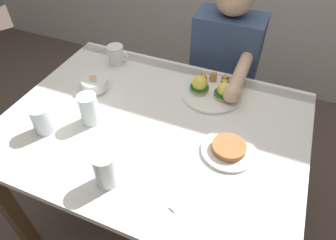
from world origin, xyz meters
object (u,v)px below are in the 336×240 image
at_px(dining_table, 154,140).
at_px(water_glass_far, 89,111).
at_px(coffee_mug, 116,54).
at_px(diner_person, 223,70).
at_px(eggs_benedict_plate, 211,90).
at_px(water_glass_near, 43,120).
at_px(water_glass_extra, 106,171).
at_px(fruit_bowl, 95,84).
at_px(fork, 185,196).
at_px(side_plate, 228,149).

bearing_deg(dining_table, water_glass_far, -160.05).
bearing_deg(coffee_mug, diner_person, 29.33).
bearing_deg(dining_table, eggs_benedict_plate, 57.81).
bearing_deg(water_glass_near, water_glass_extra, -18.14).
height_order(water_glass_extra, diner_person, diner_person).
distance_m(fruit_bowl, water_glass_extra, 0.52).
bearing_deg(eggs_benedict_plate, water_glass_near, -139.36).
bearing_deg(water_glass_far, fork, -21.25).
height_order(eggs_benedict_plate, water_glass_far, water_glass_far).
relative_size(coffee_mug, water_glass_near, 0.97).
xyz_separation_m(water_glass_far, water_glass_extra, (0.21, -0.23, 0.00)).
bearing_deg(fork, water_glass_near, 173.34).
bearing_deg(dining_table, fork, -48.29).
bearing_deg(diner_person, eggs_benedict_plate, -86.43).
height_order(side_plate, diner_person, diner_person).
distance_m(fruit_bowl, diner_person, 0.70).
xyz_separation_m(coffee_mug, fork, (0.58, -0.59, -0.05)).
distance_m(fruit_bowl, fork, 0.68).
height_order(coffee_mug, water_glass_near, water_glass_near).
distance_m(coffee_mug, water_glass_extra, 0.71).
bearing_deg(side_plate, water_glass_extra, -140.50).
bearing_deg(eggs_benedict_plate, coffee_mug, 173.08).
relative_size(water_glass_near, diner_person, 0.10).
bearing_deg(coffee_mug, side_plate, -28.22).
bearing_deg(fruit_bowl, water_glass_extra, -52.98).
bearing_deg(water_glass_extra, fork, 9.45).
height_order(coffee_mug, water_glass_extra, water_glass_extra).
bearing_deg(water_glass_far, eggs_benedict_plate, 41.11).
height_order(fork, water_glass_extra, water_glass_extra).
xyz_separation_m(water_glass_extra, diner_person, (0.17, 0.91, -0.15)).
distance_m(dining_table, side_plate, 0.34).
relative_size(eggs_benedict_plate, fork, 1.78).
height_order(eggs_benedict_plate, fruit_bowl, eggs_benedict_plate).
distance_m(coffee_mug, side_plate, 0.75).
relative_size(fruit_bowl, side_plate, 0.60).
distance_m(dining_table, fruit_bowl, 0.37).
height_order(eggs_benedict_plate, water_glass_near, water_glass_near).
xyz_separation_m(coffee_mug, water_glass_far, (0.11, -0.41, 0.01)).
relative_size(water_glass_far, side_plate, 0.64).
bearing_deg(fruit_bowl, dining_table, -17.04).
height_order(eggs_benedict_plate, fork, eggs_benedict_plate).
height_order(water_glass_near, diner_person, diner_person).
relative_size(coffee_mug, side_plate, 0.56).
distance_m(water_glass_near, side_plate, 0.71).
relative_size(eggs_benedict_plate, diner_person, 0.24).
height_order(eggs_benedict_plate, side_plate, eggs_benedict_plate).
distance_m(coffee_mug, diner_person, 0.58).
relative_size(water_glass_far, diner_person, 0.11).
bearing_deg(dining_table, water_glass_near, -152.01).
bearing_deg(fruit_bowl, eggs_benedict_plate, 17.91).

